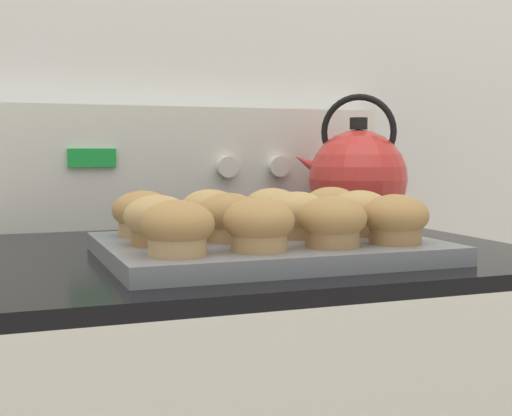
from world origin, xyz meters
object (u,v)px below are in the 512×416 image
object	(u,v)px
muffin_r1_c1	(229,218)
muffin_pan	(265,248)
muffin_r2_c1	(210,212)
muffin_r0_c2	(332,222)
muffin_r1_c2	(297,215)
muffin_r2_c2	(272,210)
tea_kettle	(357,177)
muffin_r0_c0	(177,228)
muffin_r2_c3	(331,208)
muffin_r1_c0	(157,220)
muffin_r0_c3	(395,219)
muffin_r1_c3	(360,213)
muffin_r2_c0	(143,214)
muffin_r0_c1	(259,225)

from	to	relation	value
muffin_r1_c1	muffin_pan	bearing A→B (deg)	-3.65
muffin_r2_c1	muffin_r0_c2	bearing A→B (deg)	-62.93
muffin_r1_c2	muffin_r2_c2	size ratio (longest dim) A/B	1.00
muffin_r1_c2	tea_kettle	world-z (taller)	tea_kettle
muffin_r0_c0	muffin_r1_c1	size ratio (longest dim) A/B	1.00
muffin_r0_c0	muffin_r1_c1	xyz separation A→B (m)	(0.09, 0.09, 0.00)
muffin_pan	tea_kettle	bearing A→B (deg)	43.55
muffin_r2_c2	muffin_r2_c3	world-z (taller)	same
muffin_r1_c1	tea_kettle	world-z (taller)	tea_kettle
muffin_r1_c0	muffin_pan	bearing A→B (deg)	0.59
muffin_r1_c2	muffin_r2_c1	world-z (taller)	same
muffin_r0_c3	tea_kettle	world-z (taller)	tea_kettle
muffin_r0_c0	muffin_r0_c2	world-z (taller)	same
muffin_r1_c3	muffin_r2_c3	xyz separation A→B (m)	(0.00, 0.09, 0.00)
muffin_r0_c3	muffin_r2_c2	world-z (taller)	same
muffin_r2_c0	muffin_r0_c0	bearing A→B (deg)	-90.00
muffin_r0_c3	muffin_r1_c0	distance (m)	0.28
muffin_r1_c2	muffin_r1_c1	bearing A→B (deg)	178.94
muffin_r0_c3	muffin_r2_c3	xyz separation A→B (m)	(0.00, 0.18, 0.00)
muffin_r2_c0	tea_kettle	xyz separation A→B (m)	(0.40, 0.16, 0.04)
muffin_r0_c3	muffin_r2_c3	distance (m)	0.18
muffin_r0_c1	muffin_r1_c3	world-z (taller)	same
muffin_r1_c1	tea_kettle	xyz separation A→B (m)	(0.31, 0.25, 0.04)
muffin_r1_c1	muffin_r2_c2	bearing A→B (deg)	42.91
muffin_r2_c1	muffin_r2_c2	xyz separation A→B (m)	(0.09, -0.00, 0.00)
muffin_r1_c2	muffin_pan	bearing A→B (deg)	-178.27
muffin_r2_c1	muffin_r1_c1	bearing A→B (deg)	-91.28
muffin_r1_c2	muffin_r2_c1	size ratio (longest dim) A/B	1.00
muffin_r2_c0	muffin_r2_c3	world-z (taller)	same
muffin_pan	muffin_r2_c2	world-z (taller)	muffin_r2_c2
muffin_pan	muffin_r0_c3	xyz separation A→B (m)	(0.13, -0.09, 0.04)
muffin_r0_c1	muffin_r2_c1	world-z (taller)	same
muffin_r0_c2	tea_kettle	world-z (taller)	tea_kettle
muffin_r1_c2	muffin_r2_c0	xyz separation A→B (m)	(-0.18, 0.09, 0.00)
muffin_r2_c1	tea_kettle	size ratio (longest dim) A/B	0.35
muffin_pan	muffin_r1_c1	xyz separation A→B (m)	(-0.05, 0.00, 0.04)
muffin_r1_c2	tea_kettle	xyz separation A→B (m)	(0.22, 0.25, 0.04)
muffin_pan	muffin_r2_c3	size ratio (longest dim) A/B	5.02
muffin_r0_c0	muffin_r1_c2	bearing A→B (deg)	27.39
muffin_r0_c2	muffin_r2_c1	xyz separation A→B (m)	(-0.09, 0.18, 0.00)
muffin_r0_c0	tea_kettle	distance (m)	0.53
muffin_r1_c3	muffin_r2_c1	size ratio (longest dim) A/B	1.00
muffin_r2_c1	tea_kettle	distance (m)	0.35
muffin_r1_c3	muffin_r2_c0	bearing A→B (deg)	161.14
muffin_r1_c1	muffin_r2_c1	xyz separation A→B (m)	(0.00, 0.09, 0.00)
muffin_r0_c2	muffin_r1_c0	world-z (taller)	same
muffin_r2_c3	tea_kettle	size ratio (longest dim) A/B	0.35
muffin_pan	muffin_r1_c2	bearing A→B (deg)	1.73
muffin_r1_c2	muffin_r2_c2	bearing A→B (deg)	89.46
muffin_r2_c1	muffin_r0_c1	bearing A→B (deg)	-89.56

